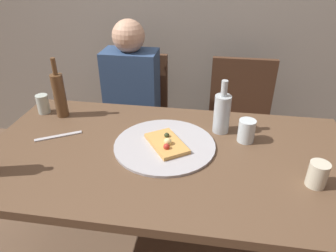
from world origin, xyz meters
The scene contains 12 objects.
dining_table centered at (0.00, 0.00, 0.68)m, with size 1.67×0.88×0.75m.
pizza_tray centered at (-0.02, 0.05, 0.76)m, with size 0.47×0.47×0.01m, color #ADADB2.
pizza_slice_last centered at (-0.01, 0.04, 0.77)m, with size 0.23×0.25×0.05m.
beer_bottle centered at (-0.62, 0.26, 0.88)m, with size 0.06×0.06×0.32m.
water_bottle centered at (0.23, 0.22, 0.85)m, with size 0.08×0.08×0.27m.
tumbler_near centered at (-0.73, 0.28, 0.80)m, with size 0.07×0.07×0.10m, color #B7C6BC.
tumbler_far centered at (0.60, -0.13, 0.80)m, with size 0.07×0.07×0.10m, color beige.
wine_glass centered at (0.35, 0.15, 0.81)m, with size 0.08×0.08×0.11m, color silver.
table_knife centered at (-0.54, 0.05, 0.75)m, with size 0.22×0.02×0.01m, color #B7B7BC.
chair_left centered at (-0.37, 0.84, 0.51)m, with size 0.44×0.44×0.90m.
chair_right centered at (0.39, 0.84, 0.51)m, with size 0.44×0.44×0.90m.
guest_in_sweater centered at (-0.37, 0.69, 0.64)m, with size 0.36×0.56×1.17m.
Camera 1 is at (0.18, -1.12, 1.54)m, focal length 32.89 mm.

